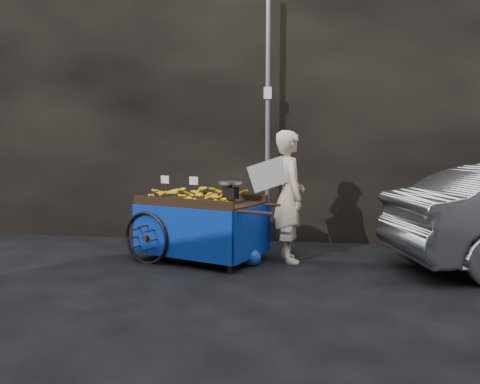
# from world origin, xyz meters

# --- Properties ---
(ground) EXTENTS (80.00, 80.00, 0.00)m
(ground) POSITION_xyz_m (0.00, 0.00, 0.00)
(ground) COLOR black
(ground) RESTS_ON ground
(building_wall) EXTENTS (13.50, 2.00, 5.00)m
(building_wall) POSITION_xyz_m (0.39, 2.60, 2.50)
(building_wall) COLOR black
(building_wall) RESTS_ON ground
(street_pole) EXTENTS (0.12, 0.10, 4.00)m
(street_pole) POSITION_xyz_m (0.30, 1.30, 2.01)
(street_pole) COLOR slate
(street_pole) RESTS_ON ground
(banana_cart) EXTENTS (2.39, 1.71, 1.19)m
(banana_cart) POSITION_xyz_m (-0.58, 0.21, 0.73)
(banana_cart) COLOR black
(banana_cart) RESTS_ON ground
(vendor) EXTENTS (0.86, 0.75, 1.79)m
(vendor) POSITION_xyz_m (0.67, 0.28, 0.90)
(vendor) COLOR beige
(vendor) RESTS_ON ground
(plastic_bag) EXTENTS (0.25, 0.20, 0.23)m
(plastic_bag) POSITION_xyz_m (0.20, -0.05, 0.11)
(plastic_bag) COLOR #1748AF
(plastic_bag) RESTS_ON ground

